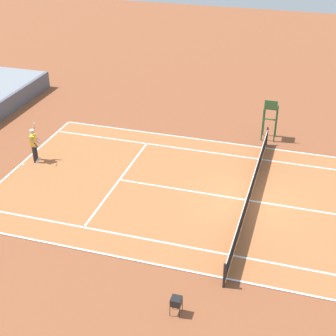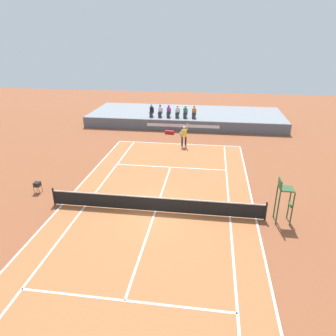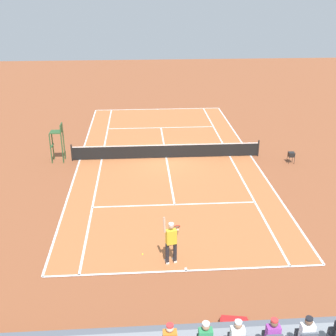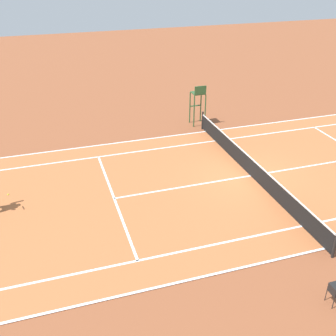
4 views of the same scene
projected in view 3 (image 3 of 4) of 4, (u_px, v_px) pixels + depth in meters
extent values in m
plane|color=brown|center=(166.00, 158.00, 27.65)|extent=(80.00, 80.00, 0.00)
cube|color=#B76638|center=(166.00, 158.00, 27.65)|extent=(10.98, 23.78, 0.02)
cube|color=white|center=(186.00, 271.00, 16.72)|extent=(10.98, 0.10, 0.01)
cube|color=white|center=(158.00, 109.00, 38.57)|extent=(10.98, 0.10, 0.01)
cube|color=white|center=(251.00, 156.00, 27.99)|extent=(0.10, 23.78, 0.01)
cube|color=white|center=(80.00, 160.00, 27.30)|extent=(0.10, 23.78, 0.01)
cube|color=white|center=(230.00, 156.00, 27.90)|extent=(0.10, 23.78, 0.01)
cube|color=white|center=(102.00, 160.00, 27.38)|extent=(0.10, 23.78, 0.01)
cube|color=white|center=(175.00, 205.00, 21.76)|extent=(8.22, 0.10, 0.01)
cube|color=white|center=(161.00, 128.00, 33.52)|extent=(8.22, 0.10, 0.01)
cube|color=white|center=(166.00, 158.00, 27.64)|extent=(0.10, 12.80, 0.01)
cube|color=white|center=(186.00, 269.00, 16.81)|extent=(0.10, 0.20, 0.01)
cube|color=white|center=(158.00, 109.00, 38.47)|extent=(0.10, 0.20, 0.01)
cylinder|color=black|center=(258.00, 148.00, 27.82)|extent=(0.10, 0.10, 1.07)
cylinder|color=black|center=(72.00, 153.00, 27.07)|extent=(0.10, 0.10, 1.07)
cube|color=black|center=(166.00, 151.00, 27.46)|extent=(11.78, 0.02, 0.84)
cube|color=white|center=(166.00, 145.00, 27.30)|extent=(11.78, 0.03, 0.06)
cube|color=silver|center=(201.00, 336.00, 12.80)|extent=(7.42, 0.01, 0.32)
cube|color=#2D2D33|center=(304.00, 336.00, 11.46)|extent=(0.34, 0.44, 0.16)
cube|color=white|center=(307.00, 332.00, 11.20)|extent=(0.36, 0.22, 0.52)
sphere|color=brown|center=(309.00, 321.00, 11.06)|extent=(0.20, 0.20, 0.20)
cylinder|color=black|center=(309.00, 318.00, 11.03)|extent=(0.19, 0.19, 0.05)
cube|color=purple|center=(273.00, 334.00, 11.15)|extent=(0.36, 0.22, 0.52)
sphere|color=brown|center=(274.00, 323.00, 11.00)|extent=(0.20, 0.20, 0.20)
cylinder|color=red|center=(275.00, 320.00, 10.97)|extent=(0.19, 0.19, 0.05)
cube|color=white|center=(237.00, 336.00, 11.09)|extent=(0.36, 0.22, 0.52)
sphere|color=#A37556|center=(238.00, 325.00, 10.94)|extent=(0.20, 0.20, 0.20)
cylinder|color=white|center=(239.00, 322.00, 10.91)|extent=(0.19, 0.19, 0.05)
sphere|color=#A37556|center=(206.00, 326.00, 10.89)|extent=(0.20, 0.20, 0.20)
cylinder|color=white|center=(206.00, 324.00, 10.86)|extent=(0.19, 0.19, 0.05)
sphere|color=beige|center=(170.00, 328.00, 10.84)|extent=(0.20, 0.20, 0.20)
cylinder|color=red|center=(170.00, 325.00, 10.80)|extent=(0.19, 0.19, 0.05)
cylinder|color=#232328|center=(167.00, 254.00, 17.01)|extent=(0.15, 0.15, 0.92)
cylinder|color=#232328|center=(175.00, 252.00, 17.09)|extent=(0.15, 0.15, 0.92)
cube|color=white|center=(167.00, 262.00, 17.22)|extent=(0.18, 0.30, 0.10)
cube|color=white|center=(174.00, 260.00, 17.31)|extent=(0.18, 0.30, 0.10)
cube|color=yellow|center=(171.00, 237.00, 16.75)|extent=(0.44, 0.33, 0.60)
sphere|color=tan|center=(171.00, 226.00, 16.57)|extent=(0.22, 0.22, 0.22)
cylinder|color=white|center=(171.00, 224.00, 16.53)|extent=(0.21, 0.21, 0.06)
cylinder|color=tan|center=(164.00, 225.00, 16.49)|extent=(0.14, 0.23, 0.61)
cylinder|color=tan|center=(177.00, 234.00, 16.90)|extent=(0.16, 0.34, 0.56)
cylinder|color=black|center=(177.00, 235.00, 17.07)|extent=(0.08, 0.19, 0.25)
torus|color=red|center=(176.00, 227.00, 17.13)|extent=(0.34, 0.26, 0.26)
cylinder|color=silver|center=(176.00, 227.00, 17.13)|extent=(0.30, 0.22, 0.22)
sphere|color=#D1E533|center=(143.00, 254.00, 17.72)|extent=(0.07, 0.07, 0.07)
cylinder|color=#2D562D|center=(51.00, 149.00, 26.51)|extent=(0.07, 0.07, 1.90)
cylinder|color=#2D562D|center=(53.00, 145.00, 27.15)|extent=(0.07, 0.07, 1.90)
cylinder|color=#2D562D|center=(62.00, 149.00, 26.55)|extent=(0.07, 0.07, 1.90)
cylinder|color=#2D562D|center=(64.00, 145.00, 27.20)|extent=(0.07, 0.07, 1.90)
cube|color=#2D562D|center=(56.00, 132.00, 26.47)|extent=(0.70, 0.70, 0.06)
cube|color=#2D562D|center=(61.00, 128.00, 26.39)|extent=(0.06, 0.70, 0.48)
cube|color=#2D562D|center=(52.00, 146.00, 26.80)|extent=(0.10, 0.70, 0.04)
cube|color=red|center=(234.00, 323.00, 13.94)|extent=(0.88, 0.46, 0.32)
cylinder|color=red|center=(247.00, 324.00, 13.90)|extent=(0.11, 0.33, 0.32)
cylinder|color=red|center=(221.00, 322.00, 13.98)|extent=(0.11, 0.33, 0.32)
cube|color=black|center=(291.00, 154.00, 26.73)|extent=(0.36, 0.36, 0.28)
cylinder|color=black|center=(293.00, 159.00, 27.04)|extent=(0.02, 0.02, 0.42)
cylinder|color=black|center=(287.00, 159.00, 27.01)|extent=(0.02, 0.02, 0.42)
cylinder|color=black|center=(294.00, 161.00, 26.72)|extent=(0.02, 0.02, 0.42)
cylinder|color=black|center=(289.00, 161.00, 26.70)|extent=(0.02, 0.02, 0.42)
ellipsoid|color=#D1E533|center=(292.00, 153.00, 26.70)|extent=(0.30, 0.30, 0.12)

